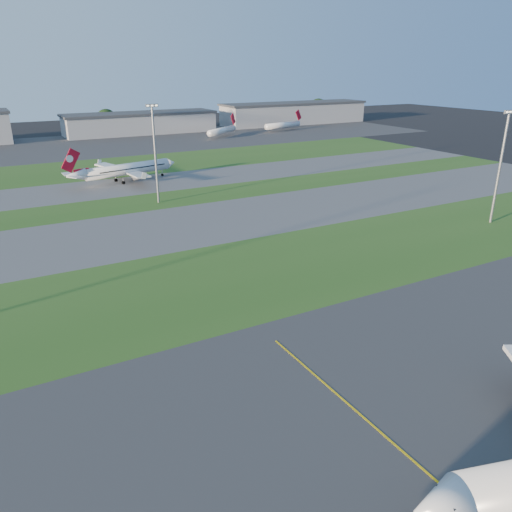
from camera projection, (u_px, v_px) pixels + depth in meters
grass_strip_a at (182, 289)px, 83.18m from camera, size 300.00×34.00×0.01m
taxiway_a at (127, 234)px, 110.11m from camera, size 300.00×32.00×0.01m
grass_strip_b at (101, 208)px, 130.52m from camera, size 300.00×18.00×0.01m
taxiway_b at (84, 191)px, 148.47m from camera, size 300.00×26.00×0.01m
grass_strip_c at (65, 171)px, 175.41m from camera, size 300.00×40.00×0.01m
apron_far at (42, 148)px, 224.38m from camera, size 400.00×80.00×0.01m
yellow_line at (456, 498)px, 43.01m from camera, size 0.25×60.00×0.02m
airliner_taxiing at (127, 170)px, 158.78m from camera, size 35.14×29.47×11.12m
mini_jet_near at (222, 130)px, 259.19m from camera, size 24.04×18.38×9.48m
mini_jet_far at (283, 125)px, 282.71m from camera, size 28.17×9.34×9.48m
light_mast_centre at (155, 148)px, 130.40m from camera, size 3.20×0.70×25.80m
light_mast_east at (501, 160)px, 113.28m from camera, size 3.20×0.70×25.80m
hangar_east at (141, 123)px, 271.81m from camera, size 81.60×23.00×11.20m
hangar_far_east at (294, 113)px, 316.83m from camera, size 96.90×23.00×13.20m
tree_mid_east at (107, 120)px, 276.01m from camera, size 11.55×11.55×12.60m
tree_east at (230, 115)px, 308.64m from camera, size 10.45×10.45×11.40m
tree_far_east at (318, 108)px, 343.21m from camera, size 12.65×12.65×13.80m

